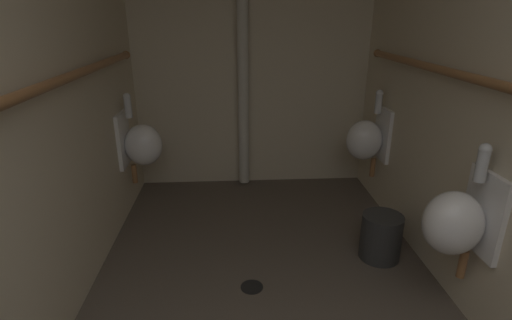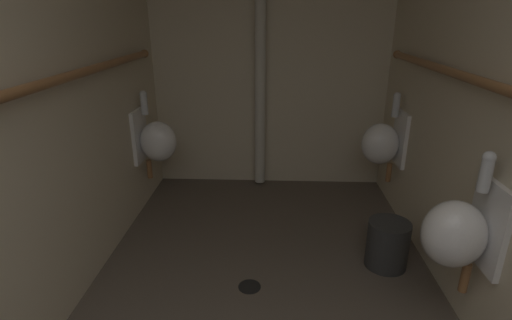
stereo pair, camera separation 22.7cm
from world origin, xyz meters
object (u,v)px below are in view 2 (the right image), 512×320
at_px(floor_drain, 250,286).
at_px(urinal_left_mid, 156,140).
at_px(waste_bin, 387,244).
at_px(urinal_right_mid, 458,232).
at_px(standpipe_back_wall, 260,40).
at_px(urinal_right_far, 383,143).

bearing_deg(floor_drain, urinal_left_mid, 128.05).
bearing_deg(waste_bin, urinal_left_mid, 155.08).
distance_m(urinal_right_mid, standpipe_back_wall, 2.29).
bearing_deg(urinal_right_mid, floor_drain, 163.39).
bearing_deg(urinal_right_mid, urinal_right_far, 90.00).
relative_size(urinal_right_mid, urinal_right_far, 1.00).
distance_m(urinal_left_mid, standpipe_back_wall, 1.26).
relative_size(urinal_left_mid, waste_bin, 2.35).
relative_size(urinal_left_mid, floor_drain, 5.39).
height_order(urinal_right_mid, standpipe_back_wall, standpipe_back_wall).
distance_m(urinal_left_mid, urinal_right_far, 1.88).
distance_m(urinal_left_mid, waste_bin, 1.97).
relative_size(urinal_left_mid, urinal_right_mid, 1.00).
height_order(urinal_right_far, waste_bin, urinal_right_far).
bearing_deg(urinal_left_mid, urinal_right_mid, -36.49).
bearing_deg(floor_drain, standpipe_back_wall, 89.74).
bearing_deg(urinal_right_far, waste_bin, -99.14).
bearing_deg(urinal_left_mid, waste_bin, -24.92).
bearing_deg(urinal_right_far, urinal_left_mid, -179.50).
xyz_separation_m(urinal_left_mid, floor_drain, (0.85, -1.08, -0.60)).
distance_m(floor_drain, waste_bin, 0.95).
relative_size(standpipe_back_wall, floor_drain, 19.27).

